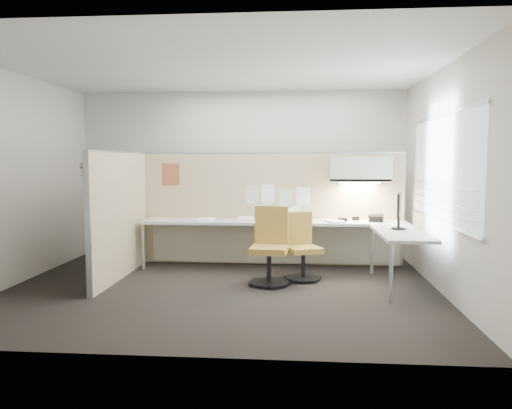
# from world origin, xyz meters

# --- Properties ---
(floor) EXTENTS (5.50, 4.50, 0.01)m
(floor) POSITION_xyz_m (0.00, 0.00, -0.01)
(floor) COLOR black
(floor) RESTS_ON ground
(ceiling) EXTENTS (5.50, 4.50, 0.01)m
(ceiling) POSITION_xyz_m (0.00, 0.00, 2.80)
(ceiling) COLOR white
(ceiling) RESTS_ON wall_back
(wall_back) EXTENTS (5.50, 0.02, 2.80)m
(wall_back) POSITION_xyz_m (0.00, 2.25, 1.40)
(wall_back) COLOR beige
(wall_back) RESTS_ON ground
(wall_front) EXTENTS (5.50, 0.02, 2.80)m
(wall_front) POSITION_xyz_m (0.00, -2.25, 1.40)
(wall_front) COLOR beige
(wall_front) RESTS_ON ground
(wall_left) EXTENTS (0.02, 4.50, 2.80)m
(wall_left) POSITION_xyz_m (-2.75, 0.00, 1.40)
(wall_left) COLOR beige
(wall_left) RESTS_ON ground
(wall_right) EXTENTS (0.02, 4.50, 2.80)m
(wall_right) POSITION_xyz_m (2.75, 0.00, 1.40)
(wall_right) COLOR beige
(wall_right) RESTS_ON ground
(window_pane) EXTENTS (0.01, 2.80, 1.30)m
(window_pane) POSITION_xyz_m (2.73, 0.00, 1.55)
(window_pane) COLOR #ABBAC7
(window_pane) RESTS_ON wall_right
(partition_back) EXTENTS (4.10, 0.06, 1.75)m
(partition_back) POSITION_xyz_m (0.55, 1.60, 0.88)
(partition_back) COLOR tan
(partition_back) RESTS_ON floor
(partition_left) EXTENTS (0.06, 2.20, 1.75)m
(partition_left) POSITION_xyz_m (-1.50, 0.50, 0.88)
(partition_left) COLOR tan
(partition_left) RESTS_ON floor
(desk) EXTENTS (4.00, 2.07, 0.73)m
(desk) POSITION_xyz_m (0.93, 1.13, 0.60)
(desk) COLOR beige
(desk) RESTS_ON floor
(overhead_bin) EXTENTS (0.90, 0.36, 0.38)m
(overhead_bin) POSITION_xyz_m (1.90, 1.39, 1.51)
(overhead_bin) COLOR beige
(overhead_bin) RESTS_ON partition_back
(task_light_strip) EXTENTS (0.60, 0.06, 0.02)m
(task_light_strip) POSITION_xyz_m (1.90, 1.39, 1.30)
(task_light_strip) COLOR #FFEABF
(task_light_strip) RESTS_ON overhead_bin
(pinned_papers) EXTENTS (1.01, 0.00, 0.47)m
(pinned_papers) POSITION_xyz_m (0.63, 1.57, 1.03)
(pinned_papers) COLOR #8CBF8C
(pinned_papers) RESTS_ON partition_back
(poster) EXTENTS (0.28, 0.00, 0.35)m
(poster) POSITION_xyz_m (-1.05, 1.57, 1.42)
(poster) COLOR #DD4F1B
(poster) RESTS_ON partition_back
(chair_left) EXTENTS (0.53, 0.54, 1.01)m
(chair_left) POSITION_xyz_m (0.60, 0.30, 0.47)
(chair_left) COLOR black
(chair_left) RESTS_ON floor
(chair_right) EXTENTS (0.55, 0.57, 0.91)m
(chair_right) POSITION_xyz_m (1.02, 0.60, 0.43)
(chair_right) COLOR black
(chair_right) RESTS_ON floor
(monitor) EXTENTS (0.19, 0.44, 0.47)m
(monitor) POSITION_xyz_m (2.30, 0.44, 1.01)
(monitor) COLOR black
(monitor) RESTS_ON desk
(phone) EXTENTS (0.25, 0.23, 0.12)m
(phone) POSITION_xyz_m (2.13, 1.26, 0.78)
(phone) COLOR black
(phone) RESTS_ON desk
(stapler) EXTENTS (0.14, 0.04, 0.05)m
(stapler) POSITION_xyz_m (1.64, 1.28, 0.76)
(stapler) COLOR black
(stapler) RESTS_ON desk
(tape_dispenser) EXTENTS (0.12, 0.09, 0.06)m
(tape_dispenser) POSITION_xyz_m (1.85, 1.40, 0.76)
(tape_dispenser) COLOR black
(tape_dispenser) RESTS_ON desk
(coat_hook) EXTENTS (0.18, 0.46, 1.37)m
(coat_hook) POSITION_xyz_m (-1.58, -0.35, 1.42)
(coat_hook) COLOR silver
(coat_hook) RESTS_ON partition_left
(paper_stack_0) EXTENTS (0.26, 0.32, 0.02)m
(paper_stack_0) POSITION_xyz_m (-0.44, 1.27, 0.74)
(paper_stack_0) COLOR white
(paper_stack_0) RESTS_ON desk
(paper_stack_1) EXTENTS (0.26, 0.32, 0.05)m
(paper_stack_1) POSITION_xyz_m (0.18, 1.24, 0.75)
(paper_stack_1) COLOR white
(paper_stack_1) RESTS_ON desk
(paper_stack_2) EXTENTS (0.27, 0.33, 0.01)m
(paper_stack_2) POSITION_xyz_m (1.03, 1.29, 0.74)
(paper_stack_2) COLOR white
(paper_stack_2) RESTS_ON desk
(paper_stack_3) EXTENTS (0.30, 0.35, 0.02)m
(paper_stack_3) POSITION_xyz_m (1.52, 1.16, 0.74)
(paper_stack_3) COLOR white
(paper_stack_3) RESTS_ON desk
(paper_stack_4) EXTENTS (0.27, 0.33, 0.02)m
(paper_stack_4) POSITION_xyz_m (2.38, 0.72, 0.74)
(paper_stack_4) COLOR white
(paper_stack_4) RESTS_ON desk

